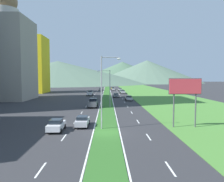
% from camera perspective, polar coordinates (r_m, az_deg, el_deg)
% --- Properties ---
extents(ground_plane, '(600.00, 600.00, 0.00)m').
position_cam_1_polar(ground_plane, '(28.45, -1.48, -11.02)').
color(ground_plane, '#2D2D30').
extents(grass_median, '(3.20, 240.00, 0.06)m').
position_cam_1_polar(grass_median, '(87.81, -1.33, -0.97)').
color(grass_median, '#2D6023').
rests_on(grass_median, ground_plane).
extents(grass_verge_right, '(24.00, 240.00, 0.06)m').
position_cam_1_polar(grass_verge_right, '(90.17, 11.88, -0.93)').
color(grass_verge_right, '#477F33').
rests_on(grass_verge_right, ground_plane).
extents(lane_dash_left_1, '(0.16, 2.80, 0.01)m').
position_cam_1_polar(lane_dash_left_1, '(18.74, -18.37, -19.20)').
color(lane_dash_left_1, silver).
rests_on(lane_dash_left_1, ground_plane).
extents(lane_dash_left_2, '(0.16, 2.80, 0.01)m').
position_cam_1_polar(lane_dash_left_2, '(26.97, -12.64, -11.94)').
color(lane_dash_left_2, silver).
rests_on(lane_dash_left_2, ground_plane).
extents(lane_dash_left_3, '(0.16, 2.80, 0.01)m').
position_cam_1_polar(lane_dash_left_3, '(35.55, -9.77, -8.07)').
color(lane_dash_left_3, silver).
rests_on(lane_dash_left_3, ground_plane).
extents(lane_dash_left_4, '(0.16, 2.80, 0.01)m').
position_cam_1_polar(lane_dash_left_4, '(44.29, -8.04, -5.71)').
color(lane_dash_left_4, silver).
rests_on(lane_dash_left_4, ground_plane).
extents(lane_dash_left_5, '(0.16, 2.80, 0.01)m').
position_cam_1_polar(lane_dash_left_5, '(53.10, -6.90, -4.12)').
color(lane_dash_left_5, silver).
rests_on(lane_dash_left_5, ground_plane).
extents(lane_dash_left_6, '(0.16, 2.80, 0.01)m').
position_cam_1_polar(lane_dash_left_6, '(61.95, -6.09, -2.99)').
color(lane_dash_left_6, silver).
rests_on(lane_dash_left_6, ground_plane).
extents(lane_dash_left_7, '(0.16, 2.80, 0.01)m').
position_cam_1_polar(lane_dash_left_7, '(70.84, -5.48, -2.14)').
color(lane_dash_left_7, silver).
rests_on(lane_dash_left_7, ground_plane).
extents(lane_dash_left_8, '(0.16, 2.80, 0.01)m').
position_cam_1_polar(lane_dash_left_8, '(79.74, -5.00, -1.48)').
color(lane_dash_left_8, silver).
rests_on(lane_dash_left_8, ground_plane).
extents(lane_dash_left_9, '(0.16, 2.80, 0.01)m').
position_cam_1_polar(lane_dash_left_9, '(88.65, -4.62, -0.95)').
color(lane_dash_left_9, silver).
rests_on(lane_dash_left_9, ground_plane).
extents(lane_dash_left_10, '(0.16, 2.80, 0.01)m').
position_cam_1_polar(lane_dash_left_10, '(97.58, -4.32, -0.52)').
color(lane_dash_left_10, silver).
rests_on(lane_dash_left_10, ground_plane).
extents(lane_dash_left_11, '(0.16, 2.80, 0.01)m').
position_cam_1_polar(lane_dash_left_11, '(106.51, -4.06, -0.16)').
color(lane_dash_left_11, silver).
rests_on(lane_dash_left_11, ground_plane).
extents(lane_dash_left_12, '(0.16, 2.80, 0.01)m').
position_cam_1_polar(lane_dash_left_12, '(115.44, -3.84, 0.14)').
color(lane_dash_left_12, silver).
rests_on(lane_dash_left_12, ground_plane).
extents(lane_dash_right_1, '(0.16, 2.80, 0.01)m').
position_cam_1_polar(lane_dash_right_1, '(18.68, 15.18, -19.22)').
color(lane_dash_right_1, silver).
rests_on(lane_dash_right_1, ground_plane).
extents(lane_dash_right_2, '(0.16, 2.80, 0.01)m').
position_cam_1_polar(lane_dash_right_2, '(26.92, 9.67, -11.92)').
color(lane_dash_right_2, silver).
rests_on(lane_dash_right_2, ground_plane).
extents(lane_dash_right_3, '(0.16, 2.80, 0.01)m').
position_cam_1_polar(lane_dash_right_3, '(35.52, 6.90, -8.05)').
color(lane_dash_right_3, silver).
rests_on(lane_dash_right_3, ground_plane).
extents(lane_dash_right_4, '(0.16, 2.80, 0.01)m').
position_cam_1_polar(lane_dash_right_4, '(44.26, 5.25, -5.69)').
color(lane_dash_right_4, silver).
rests_on(lane_dash_right_4, ground_plane).
extents(lane_dash_right_5, '(0.16, 2.80, 0.01)m').
position_cam_1_polar(lane_dash_right_5, '(53.07, 4.15, -4.11)').
color(lane_dash_right_5, silver).
rests_on(lane_dash_right_5, ground_plane).
extents(lane_dash_right_6, '(0.16, 2.80, 0.01)m').
position_cam_1_polar(lane_dash_right_6, '(61.93, 3.37, -2.98)').
color(lane_dash_right_6, silver).
rests_on(lane_dash_right_6, ground_plane).
extents(lane_dash_right_7, '(0.16, 2.80, 0.01)m').
position_cam_1_polar(lane_dash_right_7, '(70.82, 2.79, -2.13)').
color(lane_dash_right_7, silver).
rests_on(lane_dash_right_7, ground_plane).
extents(lane_dash_right_8, '(0.16, 2.80, 0.01)m').
position_cam_1_polar(lane_dash_right_8, '(79.72, 2.33, -1.47)').
color(lane_dash_right_8, silver).
rests_on(lane_dash_right_8, ground_plane).
extents(lane_dash_right_9, '(0.16, 2.80, 0.01)m').
position_cam_1_polar(lane_dash_right_9, '(88.64, 1.97, -0.94)').
color(lane_dash_right_9, silver).
rests_on(lane_dash_right_9, ground_plane).
extents(lane_dash_right_10, '(0.16, 2.80, 0.01)m').
position_cam_1_polar(lane_dash_right_10, '(97.56, 1.68, -0.51)').
color(lane_dash_right_10, silver).
rests_on(lane_dash_right_10, ground_plane).
extents(lane_dash_right_11, '(0.16, 2.80, 0.01)m').
position_cam_1_polar(lane_dash_right_11, '(106.50, 1.43, -0.15)').
color(lane_dash_right_11, silver).
rests_on(lane_dash_right_11, ground_plane).
extents(lane_dash_right_12, '(0.16, 2.80, 0.01)m').
position_cam_1_polar(lane_dash_right_12, '(115.43, 1.22, 0.15)').
color(lane_dash_right_12, silver).
rests_on(lane_dash_right_12, ground_plane).
extents(edge_line_median_left, '(0.16, 240.00, 0.01)m').
position_cam_1_polar(edge_line_median_left, '(87.83, -2.47, -0.99)').
color(edge_line_median_left, silver).
rests_on(edge_line_median_left, ground_plane).
extents(edge_line_median_right, '(0.16, 240.00, 0.01)m').
position_cam_1_polar(edge_line_median_right, '(87.83, -0.19, -0.98)').
color(edge_line_median_right, silver).
rests_on(edge_line_median_right, ground_plane).
extents(domed_building, '(14.85, 14.85, 34.59)m').
position_cam_1_polar(domed_building, '(76.72, -26.19, 8.74)').
color(domed_building, '#9E9384').
rests_on(domed_building, ground_plane).
extents(midrise_colored, '(13.15, 13.15, 25.37)m').
position_cam_1_polar(midrise_colored, '(105.23, -20.54, 6.47)').
color(midrise_colored, yellow).
rests_on(midrise_colored, ground_plane).
extents(hill_far_left, '(207.04, 207.04, 25.34)m').
position_cam_1_polar(hill_far_left, '(254.27, -14.13, 4.86)').
color(hill_far_left, '#516B56').
rests_on(hill_far_left, ground_plane).
extents(hill_far_center, '(148.05, 148.05, 30.07)m').
position_cam_1_polar(hill_far_center, '(327.17, 2.78, 5.11)').
color(hill_far_center, '#47664C').
rests_on(hill_far_center, ground_plane).
extents(hill_far_right, '(138.71, 138.71, 28.49)m').
position_cam_1_polar(hill_far_right, '(280.09, 9.22, 5.13)').
color(hill_far_right, '#516B56').
rests_on(hill_far_right, ground_plane).
extents(street_lamp_near, '(2.78, 0.37, 10.09)m').
position_cam_1_polar(street_lamp_near, '(29.65, -2.28, 0.82)').
color(street_lamp_near, '#99999E').
rests_on(street_lamp_near, ground_plane).
extents(street_lamp_mid, '(3.22, 0.28, 8.88)m').
position_cam_1_polar(street_lamp_mid, '(52.15, -0.97, 1.45)').
color(street_lamp_mid, '#99999E').
rests_on(street_lamp_mid, ground_plane).
extents(billboard_roadside, '(4.70, 0.28, 7.07)m').
position_cam_1_polar(billboard_roadside, '(32.23, 18.83, 0.31)').
color(billboard_roadside, '#4C4C51').
rests_on(billboard_roadside, ground_plane).
extents(car_0, '(2.00, 4.80, 1.46)m').
position_cam_1_polar(car_0, '(113.13, 2.12, 0.46)').
color(car_0, '#B2B2B7').
rests_on(car_0, ground_plane).
extents(car_1, '(1.99, 4.36, 1.52)m').
position_cam_1_polar(car_1, '(66.39, 4.50, -1.87)').
color(car_1, '#B2B2B7').
rests_on(car_1, ground_plane).
extents(car_2, '(1.94, 4.26, 1.45)m').
position_cam_1_polar(car_2, '(93.51, 2.92, -0.24)').
color(car_2, '#B2B2B7').
rests_on(car_2, ground_plane).
extents(car_3, '(1.93, 4.42, 1.46)m').
position_cam_1_polar(car_3, '(98.31, 2.69, -0.05)').
color(car_3, '#0C5128').
rests_on(car_3, ground_plane).
extents(car_4, '(1.90, 4.71, 1.36)m').
position_cam_1_polar(car_4, '(124.97, 0.15, 0.75)').
color(car_4, yellow).
rests_on(car_4, ground_plane).
extents(car_5, '(1.97, 4.29, 1.44)m').
position_cam_1_polar(car_5, '(77.00, 1.01, -1.10)').
color(car_5, slate).
rests_on(car_5, ground_plane).
extents(car_6, '(1.86, 4.15, 1.34)m').
position_cam_1_polar(car_6, '(117.33, 0.33, 0.55)').
color(car_6, silver).
rests_on(car_6, ground_plane).
extents(car_7, '(1.93, 4.15, 1.62)m').
position_cam_1_polar(car_7, '(30.14, -14.55, -8.71)').
color(car_7, silver).
rests_on(car_7, ground_plane).
extents(car_8, '(1.87, 4.48, 1.57)m').
position_cam_1_polar(car_8, '(114.98, -3.02, 0.52)').
color(car_8, slate).
rests_on(car_8, ground_plane).
extents(car_9, '(1.91, 4.44, 1.52)m').
position_cam_1_polar(car_9, '(32.21, -7.84, -7.88)').
color(car_9, '#B2B2B7').
rests_on(car_9, ground_plane).
extents(pickup_truck_0, '(2.18, 5.40, 2.00)m').
position_cam_1_polar(pickup_truck_0, '(52.07, -5.06, -3.18)').
color(pickup_truck_0, '#515459').
rests_on(pickup_truck_0, ground_plane).
extents(pickup_truck_1, '(2.18, 5.40, 2.00)m').
position_cam_1_polar(pickup_truck_1, '(84.15, -5.87, -0.54)').
color(pickup_truck_1, silver).
rests_on(pickup_truck_1, ground_plane).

